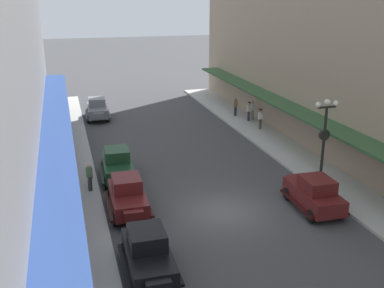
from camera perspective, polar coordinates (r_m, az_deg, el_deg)
The scene contains 15 objects.
ground_plane at distance 23.98m, azimuth 4.04°, elevation -8.46°, with size 200.00×200.00×0.00m, color #424244.
sidewalk_left at distance 22.73m, azimuth -14.33°, elevation -10.44°, with size 3.00×60.00×0.15m, color #B7B5AD.
sidewalk_right at distance 27.26m, azimuth 19.10°, elevation -5.89°, with size 3.00×60.00×0.15m, color #B7B5AD.
parked_car_0 at distance 23.81m, azimuth -8.08°, elevation -6.30°, with size 2.20×4.28×1.84m.
parked_car_1 at distance 41.96m, azimuth -11.80°, elevation 4.41°, with size 2.28×4.31×1.84m.
parked_car_2 at distance 18.81m, azimuth -5.53°, elevation -13.38°, with size 2.21×4.28×1.84m.
parked_car_3 at distance 24.64m, azimuth 15.07°, elevation -5.90°, with size 2.26×4.30×1.84m.
parked_car_4 at distance 28.02m, azimuth -9.32°, elevation -2.48°, with size 2.27×4.31×1.84m.
lamp_post_with_clock at distance 26.68m, azimuth 16.22°, elevation 0.57°, with size 1.42×0.44×5.16m.
fire_hydrant at distance 28.18m, azimuth -12.63°, elevation -3.41°, with size 0.24×0.24×0.82m.
pedestrian_0 at distance 26.30m, azimuth -12.74°, elevation -4.03°, with size 0.36×0.24×1.64m.
pedestrian_1 at distance 41.64m, azimuth 5.47°, elevation 4.68°, with size 0.36×0.24×1.64m.
pedestrian_2 at distance 37.72m, azimuth 8.58°, elevation 3.13°, with size 0.36×0.28×1.67m.
pedestrian_3 at distance 40.59m, azimuth 7.61°, elevation 4.24°, with size 0.36×0.24×1.64m.
pedestrian_4 at distance 40.11m, azimuth 7.15°, elevation 4.12°, with size 0.36×0.28×1.67m.
Camera 1 is at (-7.55, -20.03, 10.83)m, focal length 42.51 mm.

